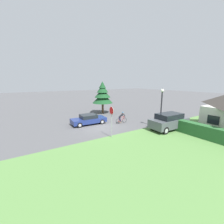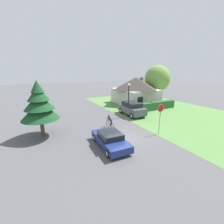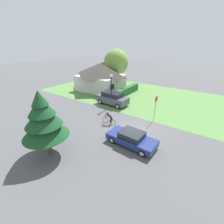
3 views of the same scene
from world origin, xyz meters
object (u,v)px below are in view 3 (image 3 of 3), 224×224
object	(u,v)px
sedan_left_lane	(132,138)
stop_sign	(156,103)
cottage_house	(101,76)
conifer_tall_near	(43,120)
cyclist	(109,118)
street_lamp	(111,86)
deciduous_tree_right	(116,62)
parked_suv_right	(113,98)

from	to	relation	value
sedan_left_lane	stop_sign	size ratio (longest dim) A/B	1.45
cottage_house	conifer_tall_near	xyz separation A→B (m)	(-16.95, -8.27, 0.59)
stop_sign	sedan_left_lane	bearing A→B (deg)	2.29
cyclist	stop_sign	world-z (taller)	stop_sign
stop_sign	conifer_tall_near	size ratio (longest dim) A/B	0.57
stop_sign	street_lamp	world-z (taller)	street_lamp
cottage_house	street_lamp	distance (m)	9.02
cottage_house	deciduous_tree_right	distance (m)	5.95
cyclist	deciduous_tree_right	size ratio (longest dim) A/B	0.24
cottage_house	stop_sign	distance (m)	14.65
cottage_house	conifer_tall_near	bearing A→B (deg)	-155.08
cyclist	stop_sign	bearing A→B (deg)	-138.83
stop_sign	street_lamp	distance (m)	6.47
street_lamp	cyclist	bearing A→B (deg)	-147.85
stop_sign	street_lamp	bearing A→B (deg)	-92.63
cottage_house	parked_suv_right	world-z (taller)	cottage_house
cottage_house	deciduous_tree_right	bearing A→B (deg)	1.52
sedan_left_lane	parked_suv_right	world-z (taller)	parked_suv_right
street_lamp	parked_suv_right	bearing A→B (deg)	24.29
sedan_left_lane	conifer_tall_near	xyz separation A→B (m)	(-4.87, 4.78, 2.54)
cottage_house	stop_sign	xyz separation A→B (m)	(-6.61, -13.07, -0.38)
sedan_left_lane	stop_sign	xyz separation A→B (m)	(5.47, -0.02, 1.57)
cottage_house	stop_sign	world-z (taller)	cottage_house
sedan_left_lane	cyclist	bearing A→B (deg)	-24.48
cyclist	parked_suv_right	world-z (taller)	parked_suv_right
cyclist	street_lamp	distance (m)	5.41
parked_suv_right	street_lamp	xyz separation A→B (m)	(-0.87, -0.39, 2.08)
parked_suv_right	street_lamp	world-z (taller)	street_lamp
street_lamp	deciduous_tree_right	size ratio (longest dim) A/B	0.65
cottage_house	conifer_tall_near	world-z (taller)	conifer_tall_near
cyclist	street_lamp	world-z (taller)	street_lamp
cyclist	conifer_tall_near	size ratio (longest dim) A/B	0.33
cyclist	stop_sign	distance (m)	5.41
parked_suv_right	sedan_left_lane	bearing A→B (deg)	136.77
cottage_house	sedan_left_lane	size ratio (longest dim) A/B	1.87
stop_sign	deciduous_tree_right	world-z (taller)	deciduous_tree_right
parked_suv_right	stop_sign	bearing A→B (deg)	170.42
cyclist	street_lamp	xyz separation A→B (m)	(4.14, 2.60, 2.32)
street_lamp	conifer_tall_near	bearing A→B (deg)	-171.71
stop_sign	street_lamp	size ratio (longest dim) A/B	0.66
cottage_house	cyclist	bearing A→B (deg)	-138.75
sedan_left_lane	stop_sign	bearing A→B (deg)	-87.95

